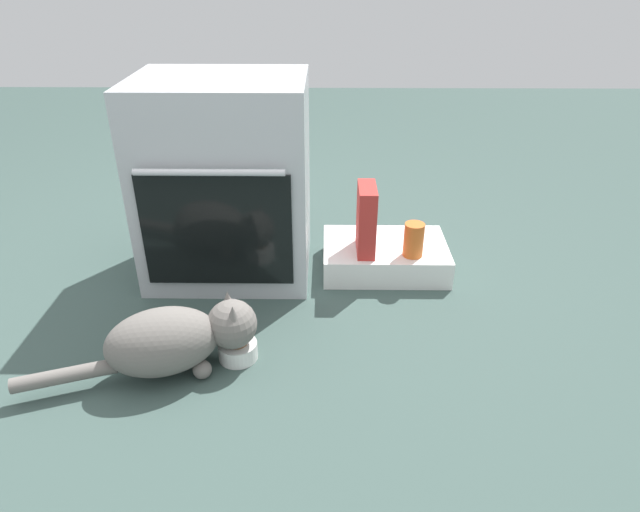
{
  "coord_description": "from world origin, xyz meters",
  "views": [
    {
      "loc": [
        0.43,
        -1.61,
        1.2
      ],
      "look_at": [
        0.41,
        0.11,
        0.25
      ],
      "focal_mm": 31.14,
      "sensor_mm": 36.0,
      "label": 1
    }
  ],
  "objects_px": {
    "oven": "(226,180)",
    "cat": "(175,339)",
    "cereal_box": "(366,220)",
    "pantry_cabinet": "(385,256)",
    "food_bowl": "(238,349)",
    "sauce_jar": "(414,240)"
  },
  "relations": [
    {
      "from": "sauce_jar",
      "to": "cereal_box",
      "type": "xyz_separation_m",
      "value": [
        -0.19,
        0.04,
        0.07
      ]
    },
    {
      "from": "oven",
      "to": "cereal_box",
      "type": "bearing_deg",
      "value": -6.36
    },
    {
      "from": "pantry_cabinet",
      "to": "cereal_box",
      "type": "height_order",
      "value": "cereal_box"
    },
    {
      "from": "pantry_cabinet",
      "to": "cat",
      "type": "bearing_deg",
      "value": -137.24
    },
    {
      "from": "pantry_cabinet",
      "to": "cat",
      "type": "xyz_separation_m",
      "value": [
        -0.72,
        -0.67,
        0.07
      ]
    },
    {
      "from": "cat",
      "to": "cereal_box",
      "type": "height_order",
      "value": "cereal_box"
    },
    {
      "from": "food_bowl",
      "to": "oven",
      "type": "bearing_deg",
      "value": 100.02
    },
    {
      "from": "cat",
      "to": "cereal_box",
      "type": "relative_size",
      "value": 2.57
    },
    {
      "from": "food_bowl",
      "to": "cereal_box",
      "type": "bearing_deg",
      "value": 50.34
    },
    {
      "from": "food_bowl",
      "to": "cereal_box",
      "type": "distance_m",
      "value": 0.74
    },
    {
      "from": "cat",
      "to": "sauce_jar",
      "type": "xyz_separation_m",
      "value": [
        0.82,
        0.57,
        0.06
      ]
    },
    {
      "from": "pantry_cabinet",
      "to": "food_bowl",
      "type": "bearing_deg",
      "value": -131.82
    },
    {
      "from": "oven",
      "to": "sauce_jar",
      "type": "distance_m",
      "value": 0.78
    },
    {
      "from": "cereal_box",
      "to": "oven",
      "type": "bearing_deg",
      "value": 173.64
    },
    {
      "from": "pantry_cabinet",
      "to": "food_bowl",
      "type": "relative_size",
      "value": 3.97
    },
    {
      "from": "food_bowl",
      "to": "cat",
      "type": "distance_m",
      "value": 0.21
    },
    {
      "from": "oven",
      "to": "cat",
      "type": "xyz_separation_m",
      "value": [
        -0.07,
        -0.67,
        -0.27
      ]
    },
    {
      "from": "oven",
      "to": "food_bowl",
      "type": "height_order",
      "value": "oven"
    },
    {
      "from": "pantry_cabinet",
      "to": "oven",
      "type": "bearing_deg",
      "value": 179.78
    },
    {
      "from": "pantry_cabinet",
      "to": "cereal_box",
      "type": "bearing_deg",
      "value": -146.22
    },
    {
      "from": "oven",
      "to": "sauce_jar",
      "type": "relative_size",
      "value": 5.68
    },
    {
      "from": "oven",
      "to": "cat",
      "type": "bearing_deg",
      "value": -96.32
    }
  ]
}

